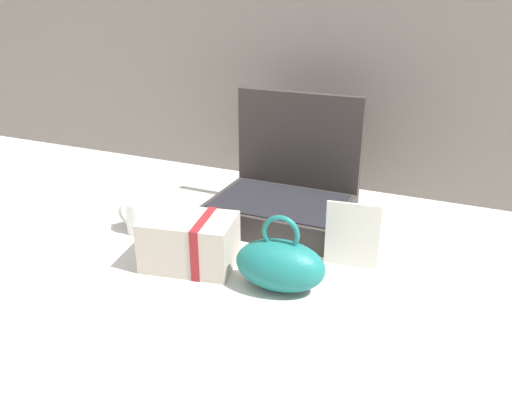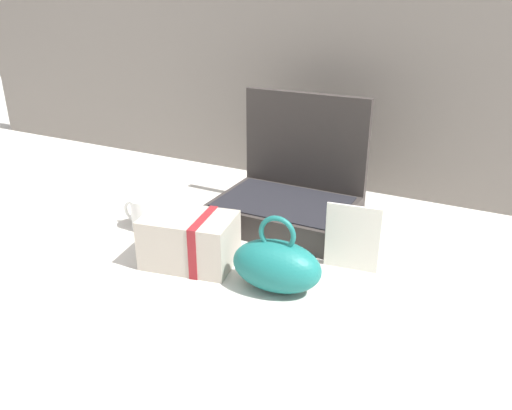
% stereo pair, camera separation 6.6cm
% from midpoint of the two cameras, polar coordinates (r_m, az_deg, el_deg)
% --- Properties ---
extents(ground_plane, '(6.00, 6.00, 0.00)m').
position_cam_midpoint_polar(ground_plane, '(1.26, -0.26, -5.90)').
color(ground_plane, beige).
extents(open_suitcase, '(0.37, 0.28, 0.34)m').
position_cam_midpoint_polar(open_suitcase, '(1.43, 1.94, 1.20)').
color(open_suitcase, '#332D2B').
rests_on(open_suitcase, ground_plane).
extents(teal_pouch_handbag, '(0.21, 0.13, 0.18)m').
position_cam_midpoint_polar(teal_pouch_handbag, '(1.11, 1.01, -6.67)').
color(teal_pouch_handbag, '#196B66').
rests_on(teal_pouch_handbag, ground_plane).
extents(cream_toiletry_bag, '(0.23, 0.18, 0.13)m').
position_cam_midpoint_polar(cream_toiletry_bag, '(1.21, -8.82, -4.12)').
color(cream_toiletry_bag, '#B2A899').
rests_on(cream_toiletry_bag, ground_plane).
extents(coffee_mug, '(0.11, 0.07, 0.09)m').
position_cam_midpoint_polar(coffee_mug, '(1.41, -14.32, -1.30)').
color(coffee_mug, white).
rests_on(coffee_mug, ground_plane).
extents(info_card_left, '(0.12, 0.02, 0.16)m').
position_cam_midpoint_polar(info_card_left, '(1.20, 9.15, -3.39)').
color(info_card_left, silver).
rests_on(info_card_left, ground_plane).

